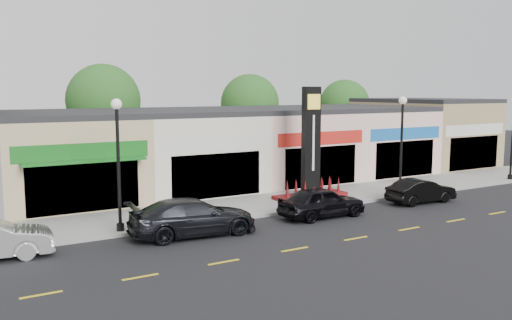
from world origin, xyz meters
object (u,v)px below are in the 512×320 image
object	(u,v)px
car_black_sedan	(322,202)
lamp_west_near	(118,151)
car_black_conv	(421,191)
car_dark_sedan	(193,217)
pylon_sign	(311,159)
lamp_east_near	(402,135)

from	to	relation	value
car_black_sedan	lamp_west_near	bearing A→B (deg)	79.16
car_black_sedan	car_black_conv	xyz separation A→B (m)	(6.56, -0.05, -0.09)
car_dark_sedan	car_black_sedan	xyz separation A→B (m)	(6.54, -0.13, -0.04)
car_black_sedan	car_black_conv	distance (m)	6.57
lamp_west_near	car_black_conv	world-z (taller)	lamp_west_near
car_black_conv	car_black_sedan	bearing A→B (deg)	92.10
lamp_west_near	pylon_sign	bearing A→B (deg)	8.77
car_black_conv	lamp_east_near	bearing A→B (deg)	-8.41
lamp_west_near	car_black_conv	bearing A→B (deg)	-6.86
lamp_west_near	lamp_east_near	size ratio (longest dim) A/B	1.00
pylon_sign	car_black_conv	world-z (taller)	pylon_sign
car_black_sedan	car_dark_sedan	bearing A→B (deg)	89.48
car_black_conv	pylon_sign	bearing A→B (deg)	54.85
pylon_sign	car_black_sedan	distance (m)	4.31
pylon_sign	car_black_conv	size ratio (longest dim) A/B	1.54
pylon_sign	car_black_sedan	bearing A→B (deg)	-118.63
pylon_sign	car_black_conv	distance (m)	6.08
pylon_sign	car_dark_sedan	xyz separation A→B (m)	(-8.46, -3.41, -1.50)
lamp_east_near	pylon_sign	size ratio (longest dim) A/B	0.91
lamp_west_near	car_dark_sedan	xyz separation A→B (m)	(2.54, -1.71, -2.71)
pylon_sign	car_black_conv	bearing A→B (deg)	-37.66
car_black_conv	lamp_west_near	bearing A→B (deg)	85.65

